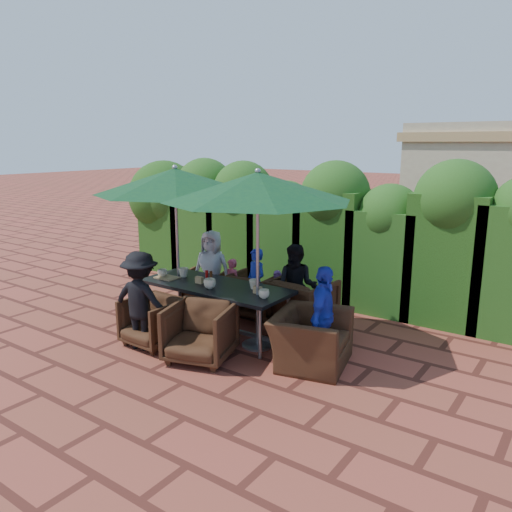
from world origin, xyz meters
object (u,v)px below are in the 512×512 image
Objects in this scene: dining_table at (215,290)px; chair_near_right at (200,330)px; chair_end_right at (311,331)px; chair_near_left at (153,319)px; chair_far_left at (204,287)px; umbrella_left at (175,181)px; chair_far_right at (302,301)px; umbrella_right at (258,187)px; chair_far_mid at (252,292)px.

dining_table is 0.98m from chair_near_right.
chair_end_right is (1.24, 0.72, 0.04)m from chair_near_right.
dining_table is 3.11× the size of chair_near_left.
chair_near_left is (0.52, -1.69, 0.02)m from chair_far_left.
chair_far_left is 0.68× the size of chair_end_right.
chair_far_left is at bearing 108.66° from chair_near_left.
umbrella_left is 2.63m from chair_far_right.
umbrella_left and umbrella_right have the same top height.
umbrella_left is at bearing 48.00° from chair_far_mid.
umbrella_left is at bearing 72.66° from chair_end_right.
umbrella_right is at bearing 48.31° from chair_near_right.
umbrella_right reaches higher than dining_table.
chair_far_mid is at bearing 51.71° from umbrella_left.
umbrella_right is 2.36m from chair_near_left.
chair_far_right is at bearing 43.45° from dining_table.
umbrella_left is 2.83× the size of chair_far_right.
chair_end_right is at bearing 12.60° from chair_near_right.
chair_near_left is (-0.44, -0.84, -0.30)m from dining_table.
chair_near_left is at bearing 95.63° from chair_end_right.
chair_end_right is (0.71, -1.02, 0.02)m from chair_far_right.
chair_far_left is (-0.96, 0.85, -0.32)m from dining_table.
chair_near_right reaches higher than chair_far_left.
umbrella_right reaches higher than chair_near_right.
chair_end_right reaches higher than chair_far_left.
chair_near_right is at bearing -113.97° from umbrella_right.
chair_near_left is at bearing -146.89° from umbrella_right.
umbrella_right is 2.47× the size of chair_end_right.
chair_end_right is at bearing -4.85° from umbrella_right.
chair_far_right is 1.24m from chair_end_right.
dining_table is at bearing 120.19° from chair_far_left.
chair_near_right is at bearing 79.12° from chair_far_right.
dining_table is 0.91× the size of umbrella_right.
chair_far_right is 1.82m from chair_near_right.
chair_far_left is at bearing 56.57° from chair_end_right.
chair_end_right is at bearing -3.97° from umbrella_left.
umbrella_right is 2.02m from chair_far_right.
chair_near_right is 0.80× the size of chair_end_right.
umbrella_left is at bearing 176.53° from umbrella_right.
umbrella_right is at bearing 85.77° from chair_far_right.
chair_far_right is 1.05× the size of chair_near_right.
umbrella_left is at bearing 83.79° from chair_far_left.
chair_far_mid is 1.01m from chair_far_right.
chair_far_mid is 1.90m from chair_near_right.
chair_far_right is 0.84× the size of chair_end_right.
chair_far_mid is (0.74, 0.94, -1.83)m from umbrella_left.
chair_far_right reaches higher than chair_near_right.
chair_near_left is 0.90× the size of chair_near_right.
umbrella_right is 2.92× the size of chair_far_right.
chair_near_left is at bearing 88.96° from chair_far_left.
umbrella_right is 1.97m from chair_end_right.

